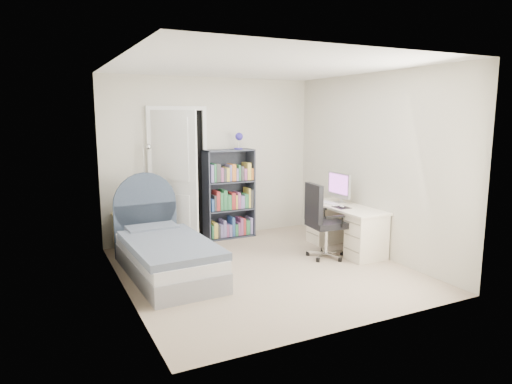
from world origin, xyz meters
name	(u,v)px	position (x,y,z in m)	size (l,w,h in m)	color
room_shell	(264,171)	(0.00, 0.00, 1.25)	(3.50, 3.70, 2.60)	gray
door	(175,177)	(-0.66, 1.56, 1.03)	(0.92, 0.68, 2.06)	black
bed	(165,253)	(-1.15, 0.40, 0.26)	(0.96, 1.92, 1.16)	gray
nightstand	(128,223)	(-1.37, 1.59, 0.41)	(0.43, 0.43, 0.62)	#D1BA81
floor_lamp	(147,205)	(-1.06, 1.68, 0.62)	(0.22, 0.22, 1.52)	silver
bookcase	(230,197)	(0.24, 1.63, 0.64)	(0.78, 0.34, 1.66)	#373C4B
desk	(345,226)	(1.44, 0.23, 0.36)	(0.53, 1.33, 1.09)	beige
office_chair	(322,217)	(0.92, 0.08, 0.57)	(0.54, 0.55, 1.03)	silver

